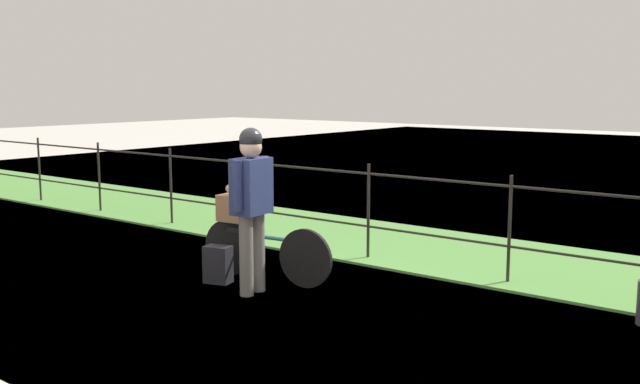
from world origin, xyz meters
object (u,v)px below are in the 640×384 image
cyclist_person (251,196)px  wooden_crate (237,208)px  terrier_dog (238,188)px  backpack_on_paving (218,264)px  bicycle_main (264,251)px

cyclist_person → wooden_crate: bearing=147.1°
terrier_dog → backpack_on_paving: 0.85m
wooden_crate → terrier_dog: (0.02, 0.00, 0.22)m
wooden_crate → terrier_dog: 0.22m
bicycle_main → cyclist_person: (0.23, -0.42, 0.67)m
bicycle_main → wooden_crate: bearing=-172.7°
terrier_dog → wooden_crate: bearing=-172.7°
wooden_crate → backpack_on_paving: (0.02, -0.32, -0.57)m
terrier_dog → cyclist_person: (0.56, -0.38, 0.01)m
bicycle_main → wooden_crate: (-0.36, -0.05, 0.44)m
wooden_crate → backpack_on_paving: bearing=-86.2°
wooden_crate → terrier_dog: bearing=7.3°
bicycle_main → terrier_dog: size_ratio=5.04×
wooden_crate → cyclist_person: bearing=-32.9°
terrier_dog → cyclist_person: cyclist_person is taller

